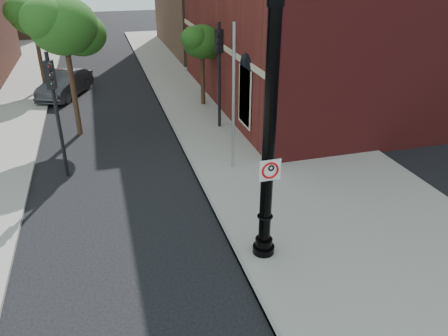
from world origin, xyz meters
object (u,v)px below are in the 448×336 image
object	(u,v)px
lamppost	(268,148)
traffic_signal_right	(219,59)
parked_car	(65,84)
traffic_signal_left	(54,96)
no_parking_sign	(270,170)

from	to	relation	value
lamppost	traffic_signal_right	size ratio (longest dim) A/B	1.45
lamppost	parked_car	world-z (taller)	lamppost
traffic_signal_left	traffic_signal_right	bearing A→B (deg)	36.51
lamppost	traffic_signal_left	size ratio (longest dim) A/B	1.54
lamppost	parked_car	xyz separation A→B (m)	(-5.85, 17.43, -2.58)
no_parking_sign	traffic_signal_right	size ratio (longest dim) A/B	0.12
traffic_signal_right	lamppost	bearing A→B (deg)	-107.42
lamppost	no_parking_sign	world-z (taller)	lamppost
parked_car	traffic_signal_left	xyz separation A→B (m)	(0.39, -10.76, 2.41)
no_parking_sign	parked_car	size ratio (longest dim) A/B	0.13
traffic_signal_right	no_parking_sign	bearing A→B (deg)	-107.27
parked_car	traffic_signal_right	xyz separation A→B (m)	(7.31, -7.56, 2.60)
no_parking_sign	traffic_signal_left	bearing A→B (deg)	127.99
no_parking_sign	parked_car	world-z (taller)	no_parking_sign
parked_car	traffic_signal_right	size ratio (longest dim) A/B	0.92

